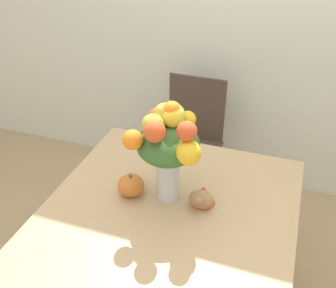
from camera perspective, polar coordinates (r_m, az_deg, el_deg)
The scene contains 6 objects.
wall_back at distance 2.74m, azimuth 10.12°, elevation 19.51°, with size 8.00×0.06×2.70m.
dining_table at distance 1.86m, azimuth 0.04°, elevation -11.69°, with size 1.12×1.18×0.75m.
flower_vase at distance 1.69m, azimuth -0.03°, elevation -0.05°, with size 0.33×0.29×0.48m.
pumpkin at distance 1.86m, azimuth -5.39°, elevation -5.98°, with size 0.13×0.13×0.12m.
turkey_figurine at distance 1.80m, azimuth 5.02°, elevation -7.61°, with size 0.11×0.15×0.09m.
dining_chair_near_window at distance 2.76m, azimuth 3.29°, elevation 0.19°, with size 0.43×0.43×0.92m.
Camera 1 is at (0.43, -1.26, 1.95)m, focal length 42.00 mm.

